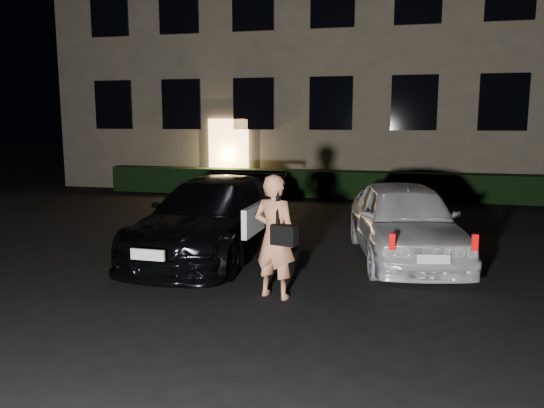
# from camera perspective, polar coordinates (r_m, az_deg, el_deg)

# --- Properties ---
(ground) EXTENTS (80.00, 80.00, 0.00)m
(ground) POSITION_cam_1_polar(r_m,az_deg,el_deg) (7.26, -5.37, -11.00)
(ground) COLOR black
(ground) RESTS_ON ground
(building) EXTENTS (20.00, 8.11, 12.00)m
(building) POSITION_cam_1_polar(r_m,az_deg,el_deg) (21.83, 7.93, 18.27)
(building) COLOR brown
(building) RESTS_ON ground
(hedge) EXTENTS (15.00, 0.70, 0.85)m
(hedge) POSITION_cam_1_polar(r_m,az_deg,el_deg) (17.21, 6.02, 2.16)
(hedge) COLOR black
(hedge) RESTS_ON ground
(sedan) EXTENTS (2.14, 4.97, 1.40)m
(sedan) POSITION_cam_1_polar(r_m,az_deg,el_deg) (9.86, -6.34, -1.41)
(sedan) COLOR black
(sedan) RESTS_ON ground
(hatch) EXTENTS (2.43, 4.36, 1.40)m
(hatch) POSITION_cam_1_polar(r_m,az_deg,el_deg) (9.76, 14.06, -1.74)
(hatch) COLOR silver
(hatch) RESTS_ON ground
(man) EXTENTS (0.73, 0.59, 1.75)m
(man) POSITION_cam_1_polar(r_m,az_deg,el_deg) (7.40, 0.31, -3.48)
(man) COLOR #D78159
(man) RESTS_ON ground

